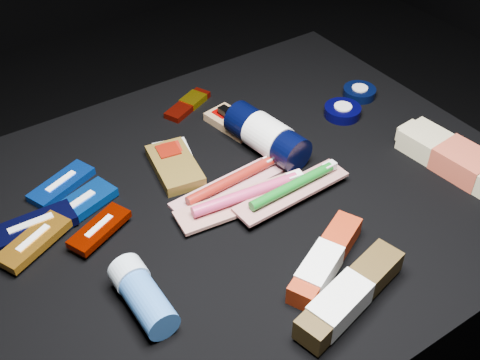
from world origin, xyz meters
TOP-DOWN VIEW (x-y plane):
  - ground at (0.00, 0.00)m, footprint 3.00×3.00m
  - cloth_table at (0.00, 0.00)m, footprint 0.98×0.78m
  - luna_bar_0 at (-0.24, 0.18)m, footprint 0.13×0.09m
  - luna_bar_1 at (-0.24, 0.11)m, footprint 0.14×0.09m
  - luna_bar_2 at (-0.32, 0.11)m, footprint 0.14×0.06m
  - luna_bar_3 at (-0.32, 0.07)m, footprint 0.13×0.09m
  - luna_bar_4 at (-0.23, 0.04)m, footprint 0.11×0.08m
  - clif_bar_0 at (-0.05, 0.12)m, footprint 0.09×0.14m
  - clif_bar_1 at (-0.04, 0.13)m, footprint 0.09×0.12m
  - clif_bar_2 at (0.11, 0.18)m, footprint 0.07×0.11m
  - power_bar at (0.07, 0.28)m, footprint 0.12×0.08m
  - lotion_bottle at (0.12, 0.07)m, footprint 0.09×0.22m
  - cream_tin_upper at (0.38, 0.11)m, footprint 0.07×0.07m
  - cream_tin_lower at (0.31, 0.08)m, footprint 0.07×0.07m
  - bodywash_bottle at (0.36, -0.16)m, footprint 0.09×0.21m
  - deodorant_stick at (-0.24, -0.12)m, footprint 0.05×0.12m
  - toothbrush_pack_0 at (0.01, 0.02)m, footprint 0.23×0.07m
  - toothbrush_pack_1 at (0.00, -0.03)m, footprint 0.25×0.08m
  - toothbrush_pack_2 at (0.08, -0.06)m, footprint 0.22×0.06m
  - toothpaste_carton_red at (0.01, -0.21)m, footprint 0.18×0.11m
  - toothpaste_carton_green at (-0.00, -0.28)m, footprint 0.21×0.09m

SIDE VIEW (x-z plane):
  - ground at x=0.00m, z-range 0.00..0.00m
  - cloth_table at x=0.00m, z-range 0.00..0.40m
  - power_bar at x=0.07m, z-range 0.40..0.41m
  - luna_bar_0 at x=-0.24m, z-range 0.40..0.41m
  - clif_bar_2 at x=0.11m, z-range 0.40..0.42m
  - clif_bar_1 at x=-0.04m, z-range 0.40..0.42m
  - toothbrush_pack_0 at x=0.01m, z-range 0.40..0.42m
  - cream_tin_upper at x=0.38m, z-range 0.40..0.42m
  - cream_tin_lower at x=0.31m, z-range 0.40..0.42m
  - clif_bar_0 at x=-0.05m, z-range 0.40..0.42m
  - luna_bar_1 at x=-0.24m, z-range 0.40..0.42m
  - luna_bar_2 at x=-0.32m, z-range 0.40..0.42m
  - luna_bar_3 at x=-0.32m, z-range 0.41..0.42m
  - luna_bar_4 at x=-0.23m, z-range 0.41..0.42m
  - toothbrush_pack_1 at x=0.00m, z-range 0.40..0.43m
  - toothpaste_carton_red at x=0.01m, z-range 0.40..0.43m
  - bodywash_bottle at x=0.36m, z-range 0.40..0.44m
  - toothbrush_pack_2 at x=0.08m, z-range 0.41..0.43m
  - deodorant_stick at x=-0.24m, z-range 0.40..0.45m
  - toothpaste_carton_green at x=0.00m, z-range 0.40..0.44m
  - lotion_bottle at x=0.12m, z-range 0.40..0.47m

